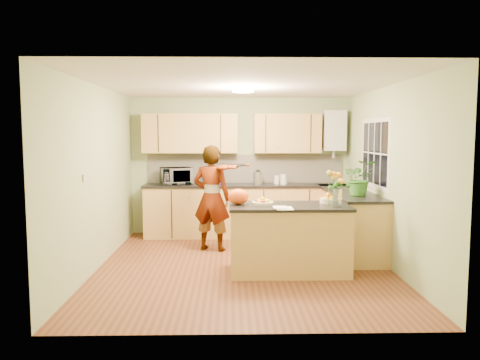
{
  "coord_description": "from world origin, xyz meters",
  "views": [
    {
      "loc": [
        -0.19,
        -6.39,
        1.83
      ],
      "look_at": [
        -0.04,
        0.5,
        1.16
      ],
      "focal_mm": 35.0,
      "sensor_mm": 36.0,
      "label": 1
    }
  ],
  "objects": [
    {
      "name": "ceiling",
      "position": [
        0.0,
        0.0,
        2.5
      ],
      "size": [
        4.0,
        4.5,
        0.02
      ],
      "primitive_type": "cube",
      "color": "silver",
      "rests_on": "wall_back"
    },
    {
      "name": "wall_left",
      "position": [
        -2.0,
        0.0,
        1.25
      ],
      "size": [
        0.02,
        4.5,
        2.5
      ],
      "primitive_type": "cube",
      "color": "#9AAD7C",
      "rests_on": "floor"
    },
    {
      "name": "window_right",
      "position": [
        1.99,
        0.6,
        1.55
      ],
      "size": [
        0.01,
        1.3,
        1.05
      ],
      "color": "silver",
      "rests_on": "wall_right"
    },
    {
      "name": "wall_right",
      "position": [
        2.0,
        0.0,
        1.25
      ],
      "size": [
        0.02,
        4.5,
        2.5
      ],
      "primitive_type": "cube",
      "color": "#9AAD7C",
      "rests_on": "floor"
    },
    {
      "name": "upper_cabinets",
      "position": [
        -0.18,
        2.08,
        1.85
      ],
      "size": [
        3.2,
        0.34,
        0.7
      ],
      "color": "#B18947",
      "rests_on": "wall_back"
    },
    {
      "name": "boiler",
      "position": [
        1.7,
        2.09,
        1.9
      ],
      "size": [
        0.4,
        0.3,
        0.86
      ],
      "color": "silver",
      "rests_on": "wall_back"
    },
    {
      "name": "kettle",
      "position": [
        0.31,
        1.95,
        1.06
      ],
      "size": [
        0.16,
        0.16,
        0.31
      ],
      "rotation": [
        0.0,
        0.0,
        -0.0
      ],
      "color": "#B6B6BA",
      "rests_on": "back_counter"
    },
    {
      "name": "fruit_dish",
      "position": [
        0.24,
        -0.3,
        0.95
      ],
      "size": [
        0.28,
        0.28,
        0.1
      ],
      "color": "beige",
      "rests_on": "peninsula_island"
    },
    {
      "name": "microwave",
      "position": [
        -1.15,
        1.99,
        1.09
      ],
      "size": [
        0.63,
        0.53,
        0.3
      ],
      "primitive_type": "imported",
      "rotation": [
        0.0,
        0.0,
        0.34
      ],
      "color": "silver",
      "rests_on": "back_counter"
    },
    {
      "name": "wall_back",
      "position": [
        0.0,
        2.25,
        1.25
      ],
      "size": [
        4.0,
        0.02,
        2.5
      ],
      "primitive_type": "cube",
      "color": "#9AAD7C",
      "rests_on": "floor"
    },
    {
      "name": "right_counter",
      "position": [
        1.7,
        0.85,
        0.47
      ],
      "size": [
        0.62,
        2.24,
        0.94
      ],
      "color": "#B18947",
      "rests_on": "floor"
    },
    {
      "name": "papers",
      "position": [
        0.49,
        -0.6,
        0.91
      ],
      "size": [
        0.21,
        0.29,
        0.01
      ],
      "primitive_type": "cube",
      "color": "white",
      "rests_on": "peninsula_island"
    },
    {
      "name": "splashback",
      "position": [
        0.1,
        2.23,
        1.2
      ],
      "size": [
        3.6,
        0.02,
        0.52
      ],
      "primitive_type": "cube",
      "color": "beige",
      "rests_on": "back_counter"
    },
    {
      "name": "violin",
      "position": [
        -0.28,
        0.69,
        1.34
      ],
      "size": [
        0.63,
        0.54,
        0.16
      ],
      "primitive_type": null,
      "rotation": [
        0.17,
        0.0,
        -0.61
      ],
      "color": "#571C05",
      "rests_on": "violinist"
    },
    {
      "name": "jar_white",
      "position": [
        0.78,
        1.93,
        1.03
      ],
      "size": [
        0.14,
        0.14,
        0.18
      ],
      "primitive_type": "cylinder",
      "rotation": [
        0.0,
        0.0,
        -0.24
      ],
      "color": "silver",
      "rests_on": "back_counter"
    },
    {
      "name": "orange_bowl",
      "position": [
        1.14,
        -0.15,
        0.96
      ],
      "size": [
        0.22,
        0.22,
        0.13
      ],
      "color": "beige",
      "rests_on": "peninsula_island"
    },
    {
      "name": "orange_bag",
      "position": [
        -0.08,
        -0.25,
        1.01
      ],
      "size": [
        0.35,
        0.33,
        0.21
      ],
      "primitive_type": "ellipsoid",
      "rotation": [
        0.0,
        0.0,
        -0.43
      ],
      "color": "#FF5315",
      "rests_on": "peninsula_island"
    },
    {
      "name": "wall_front",
      "position": [
        0.0,
        -2.25,
        1.25
      ],
      "size": [
        4.0,
        0.02,
        2.5
      ],
      "primitive_type": "cube",
      "color": "#9AAD7C",
      "rests_on": "floor"
    },
    {
      "name": "back_counter",
      "position": [
        0.1,
        1.95,
        0.47
      ],
      "size": [
        3.64,
        0.62,
        0.94
      ],
      "color": "#B18947",
      "rests_on": "floor"
    },
    {
      "name": "jar_cream",
      "position": [
        0.66,
        2.0,
        1.02
      ],
      "size": [
        0.12,
        0.12,
        0.15
      ],
      "primitive_type": "cylinder",
      "rotation": [
        0.0,
        0.0,
        0.21
      ],
      "color": "beige",
      "rests_on": "back_counter"
    },
    {
      "name": "floor",
      "position": [
        0.0,
        0.0,
        0.0
      ],
      "size": [
        4.5,
        4.5,
        0.0
      ],
      "primitive_type": "plane",
      "color": "#562A18",
      "rests_on": "ground"
    },
    {
      "name": "ceiling_lamp",
      "position": [
        0.0,
        0.3,
        2.46
      ],
      "size": [
        0.3,
        0.3,
        0.07
      ],
      "color": "#FFEABF",
      "rests_on": "ceiling"
    },
    {
      "name": "peninsula_island",
      "position": [
        0.59,
        -0.3,
        0.45
      ],
      "size": [
        1.58,
        0.81,
        0.91
      ],
      "color": "#B18947",
      "rests_on": "floor"
    },
    {
      "name": "blue_box",
      "position": [
        -0.47,
        1.97,
        1.06
      ],
      "size": [
        0.34,
        0.29,
        0.24
      ],
      "primitive_type": "cube",
      "rotation": [
        0.0,
        0.0,
        0.29
      ],
      "color": "navy",
      "rests_on": "back_counter"
    },
    {
      "name": "potted_plant",
      "position": [
        1.7,
        0.33,
        1.2
      ],
      "size": [
        0.54,
        0.48,
        0.52
      ],
      "primitive_type": "imported",
      "rotation": [
        0.0,
        0.0,
        -0.18
      ],
      "color": "#337226",
      "rests_on": "right_counter"
    },
    {
      "name": "flower_vase",
      "position": [
        1.19,
        -0.48,
        1.24
      ],
      "size": [
        0.28,
        0.28,
        0.51
      ],
      "rotation": [
        0.0,
        0.0,
        0.06
      ],
      "color": "silver",
      "rests_on": "peninsula_island"
    },
    {
      "name": "violinist",
      "position": [
        -0.48,
        0.91,
        0.83
      ],
      "size": [
        0.71,
        0.58,
        1.67
      ],
      "primitive_type": "imported",
      "rotation": [
        0.0,
        0.0,
        2.81
      ],
      "color": "#E3B38B",
      "rests_on": "floor"
    },
    {
      "name": "light_switch",
      "position": [
        -1.99,
        -0.6,
        1.3
      ],
      "size": [
        0.02,
        0.09,
        0.09
      ],
      "primitive_type": "cube",
      "color": "silver",
      "rests_on": "wall_left"
    }
  ]
}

